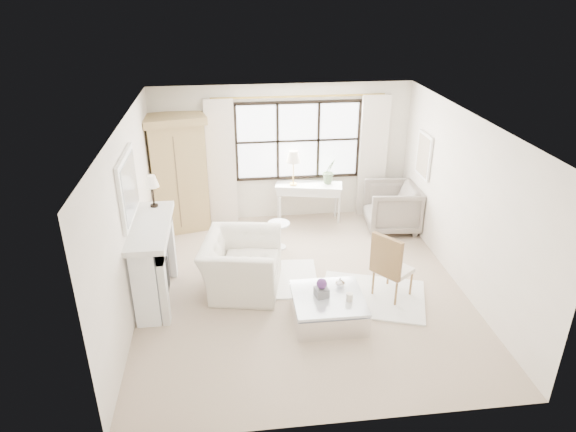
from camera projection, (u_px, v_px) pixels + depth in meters
name	position (u px, v px, depth m)	size (l,w,h in m)	color
floor	(302.00, 288.00, 8.17)	(5.50, 5.50, 0.00)	#BDA58D
ceiling	(304.00, 121.00, 7.03)	(5.50, 5.50, 0.00)	silver
wall_back	(283.00, 153.00, 10.07)	(5.00, 5.00, 0.00)	silver
wall_front	(343.00, 324.00, 5.13)	(5.00, 5.00, 0.00)	beige
wall_left	(130.00, 219.00, 7.33)	(5.50, 5.50, 0.00)	silver
wall_right	(464.00, 203.00, 7.87)	(5.50, 5.50, 0.00)	white
window_pane	(298.00, 141.00, 9.98)	(2.40, 0.02, 1.50)	white
window_frame	(298.00, 141.00, 9.97)	(2.50, 0.04, 1.50)	black
curtain_rod	(299.00, 96.00, 9.56)	(0.04, 0.04, 3.30)	#A58439
curtain_left	(222.00, 163.00, 9.90)	(0.55, 0.10, 2.47)	silver
curtain_right	(373.00, 157.00, 10.23)	(0.55, 0.10, 2.47)	silver
fireplace	(152.00, 261.00, 7.65)	(0.58, 1.66, 1.26)	silver
mirror_frame	(128.00, 188.00, 7.12)	(0.05, 1.15, 0.95)	white
mirror_glass	(130.00, 187.00, 7.13)	(0.02, 1.00, 0.80)	silver
art_frame	(424.00, 155.00, 9.31)	(0.04, 0.62, 0.82)	white
art_canvas	(423.00, 156.00, 9.31)	(0.01, 0.52, 0.72)	#BFAE94
mantel_lamp	(151.00, 183.00, 7.80)	(0.22, 0.22, 0.51)	black
armoire	(178.00, 173.00, 9.65)	(1.25, 0.94, 2.24)	tan
console_table	(309.00, 203.00, 10.24)	(1.37, 0.72, 0.80)	silver
console_lamp	(293.00, 158.00, 9.80)	(0.28, 0.28, 0.69)	gold
orchid_plant	(329.00, 171.00, 10.02)	(0.27, 0.22, 0.50)	#566D49
side_table	(279.00, 232.00, 9.23)	(0.40, 0.40, 0.51)	white
rug_left	(265.00, 279.00, 8.38)	(1.68, 1.18, 0.03)	white
rug_right	(372.00, 296.00, 7.92)	(1.58, 1.18, 0.03)	white
club_armchair	(241.00, 264.00, 8.01)	(1.31, 1.14, 0.85)	silver
wingback_chair	(392.00, 207.00, 9.91)	(0.97, 0.99, 0.91)	gray
french_chair	(391.00, 279.00, 7.83)	(0.68, 0.68, 1.08)	olive
coffee_table	(328.00, 308.00, 7.36)	(1.01, 1.01, 0.38)	white
planter_box	(322.00, 292.00, 7.26)	(0.18, 0.18, 0.13)	slate
planter_flowers	(322.00, 284.00, 7.20)	(0.15, 0.15, 0.15)	#552B6C
pillar_candle	(349.00, 297.00, 7.16)	(0.10, 0.10, 0.12)	beige
coffee_vase	(340.00, 282.00, 7.47)	(0.14, 0.14, 0.15)	white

